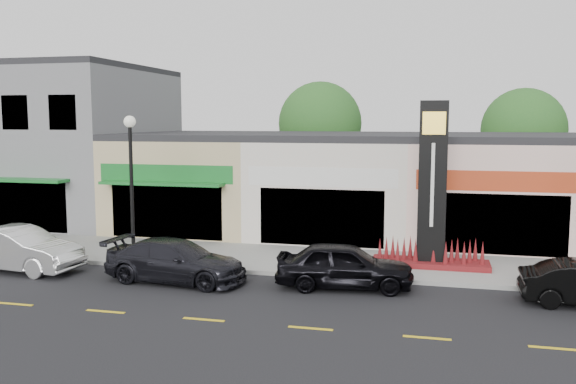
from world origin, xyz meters
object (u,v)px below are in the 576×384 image
Objects in this scene: lamp_west_near at (131,173)px; car_black_sedan at (345,265)px; pylon_sign at (432,209)px; car_dark_sedan at (176,261)px; car_white_van at (18,249)px.

lamp_west_near is 8.85m from car_black_sedan.
car_black_sedan is (8.30, -1.43, -2.72)m from lamp_west_near.
pylon_sign is at bearing 8.77° from lamp_west_near.
car_black_sedan is at bearing -130.82° from pylon_sign.
car_black_sedan is (5.68, 0.54, 0.04)m from car_dark_sedan.
car_black_sedan is (11.88, 0.51, -0.04)m from car_white_van.
pylon_sign is 9.28m from car_dark_sedan.
car_white_van is 6.20m from car_dark_sedan.
car_white_van is at bearing 86.31° from car_black_sedan.
car_white_van is 1.09× the size of car_black_sedan.
lamp_west_near is 4.29m from car_dark_sedan.
car_white_van is 0.98× the size of car_dark_sedan.
pylon_sign reaches higher than car_white_van.
lamp_west_near is at bearing -171.23° from pylon_sign.
lamp_west_near is at bearing 74.10° from car_black_sedan.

